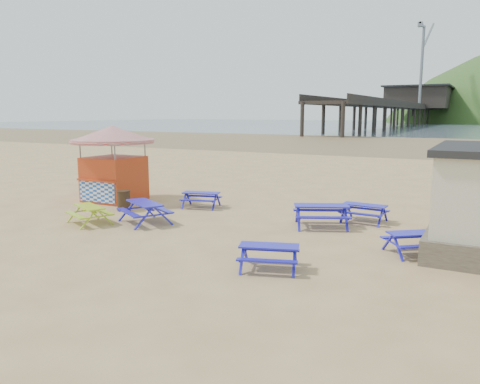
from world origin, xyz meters
The scene contains 13 objects.
ground centered at (0.00, 0.00, 0.00)m, with size 400.00×400.00×0.00m, color tan.
wet_sand centered at (0.00, 55.00, 0.00)m, with size 400.00×400.00×0.00m, color brown.
sea centered at (0.00, 170.00, 0.01)m, with size 400.00×400.00×0.00m, color #435460.
picnic_table_blue_a centered at (-2.78, 2.35, 0.34)m, with size 1.89×1.67×0.67m.
picnic_table_blue_b centered at (4.25, 2.91, 0.34)m, with size 1.70×1.40×0.68m.
picnic_table_blue_c centered at (3.05, 1.37, 0.41)m, with size 2.42×2.24×0.81m.
picnic_table_blue_d centered at (-3.02, -1.19, 0.40)m, with size 2.41×2.26×0.80m.
picnic_table_blue_e centered at (3.33, -3.82, 0.33)m, with size 1.89×1.70×0.66m.
picnic_table_blue_f centered at (6.56, -0.58, 0.33)m, with size 2.03×1.97×0.66m.
picnic_table_yellow centered at (-4.79, -2.25, 0.34)m, with size 1.99×1.83×0.67m.
ice_cream_kiosk centered at (-7.32, 1.83, 2.23)m, with size 4.01×4.01×3.54m.
litter_bin centered at (-5.31, 0.19, 0.44)m, with size 0.59×0.59×0.87m.
pier centered at (-17.99, 178.23, 5.46)m, with size 24.00×220.00×39.29m.
Camera 1 is at (8.28, -14.73, 4.10)m, focal length 35.00 mm.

